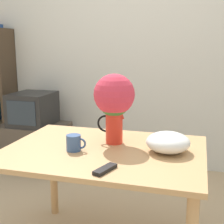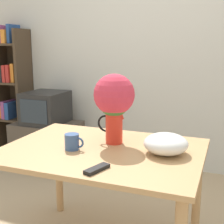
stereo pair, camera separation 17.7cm
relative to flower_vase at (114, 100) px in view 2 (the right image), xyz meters
The scene contains 9 objects.
wall_back 1.62m from the flower_vase, 95.67° to the left, with size 8.00×0.05×2.60m.
table 0.42m from the flower_vase, 102.17° to the right, with size 1.25×0.92×0.75m.
flower_vase is the anchor object (origin of this frame).
coffee_mug 0.38m from the flower_vase, 131.98° to the right, with size 0.13×0.09×0.10m.
white_bowl 0.44m from the flower_vase, 13.18° to the right, with size 0.27×0.27×0.12m.
remote_control 0.56m from the flower_vase, 80.06° to the right, with size 0.10×0.17×0.02m.
tv_stand 1.89m from the flower_vase, 137.86° to the left, with size 0.73×0.52×0.51m.
tv_set 1.76m from the flower_vase, 137.92° to the left, with size 0.43×0.49×0.36m.
bookshelf 2.40m from the flower_vase, 143.93° to the left, with size 0.42×0.34×1.64m.
Camera 2 is at (0.86, -1.76, 1.40)m, focal length 50.00 mm.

